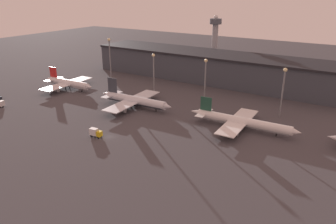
{
  "coord_description": "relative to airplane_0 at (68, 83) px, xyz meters",
  "views": [
    {
      "loc": [
        84.28,
        -88.75,
        56.27
      ],
      "look_at": [
        13.54,
        23.43,
        6.0
      ],
      "focal_mm": 35.0,
      "sensor_mm": 36.0,
      "label": 1
    }
  ],
  "objects": [
    {
      "name": "service_vehicle_2",
      "position": [
        61.18,
        -40.9,
        -1.59
      ],
      "size": [
        5.43,
        2.48,
        3.54
      ],
      "rotation": [
        0.0,
        0.0,
        0.08
      ],
      "color": "gold",
      "rests_on": "ground"
    },
    {
      "name": "airplane_0",
      "position": [
        0.0,
        0.0,
        0.0
      ],
      "size": [
        37.33,
        34.76,
        11.91
      ],
      "rotation": [
        0.0,
        0.0,
        0.04
      ],
      "color": "silver",
      "rests_on": "ground"
    },
    {
      "name": "control_tower",
      "position": [
        43.68,
        109.77,
        18.43
      ],
      "size": [
        9.0,
        9.0,
        37.48
      ],
      "color": "#99999E",
      "rests_on": "ground"
    },
    {
      "name": "lamp_post_0",
      "position": [
        14.87,
        21.32,
        14.27
      ],
      "size": [
        1.8,
        1.8,
        28.46
      ],
      "color": "slate",
      "rests_on": "ground"
    },
    {
      "name": "terminal_building",
      "position": [
        65.69,
        63.17,
        5.49
      ],
      "size": [
        167.26,
        30.71,
        17.95
      ],
      "color": "#3D424C",
      "rests_on": "ground"
    },
    {
      "name": "airplane_2",
      "position": [
        108.0,
        -1.91,
        -0.23
      ],
      "size": [
        48.19,
        33.81,
        11.57
      ],
      "rotation": [
        0.0,
        0.0,
        0.04
      ],
      "color": "white",
      "rests_on": "ground"
    },
    {
      "name": "airplane_1",
      "position": [
        52.92,
        -4.28,
        0.02
      ],
      "size": [
        42.37,
        38.09,
        13.33
      ],
      "rotation": [
        0.0,
        0.0,
        0.04
      ],
      "color": "silver",
      "rests_on": "ground"
    },
    {
      "name": "ground",
      "position": [
        65.69,
        -38.12,
        -3.53
      ],
      "size": [
        600.0,
        600.0,
        0.0
      ],
      "primitive_type": "plane",
      "color": "#423F44"
    },
    {
      "name": "lamp_post_1",
      "position": [
        47.0,
        21.32,
        10.96
      ],
      "size": [
        1.8,
        1.8,
        22.44
      ],
      "color": "slate",
      "rests_on": "ground"
    },
    {
      "name": "lamp_post_2",
      "position": [
        79.12,
        21.32,
        11.29
      ],
      "size": [
        1.8,
        1.8,
        23.05
      ],
      "color": "slate",
      "rests_on": "ground"
    },
    {
      "name": "lamp_post_3",
      "position": [
        118.16,
        21.32,
        11.41
      ],
      "size": [
        1.8,
        1.8,
        23.25
      ],
      "color": "slate",
      "rests_on": "ground"
    }
  ]
}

